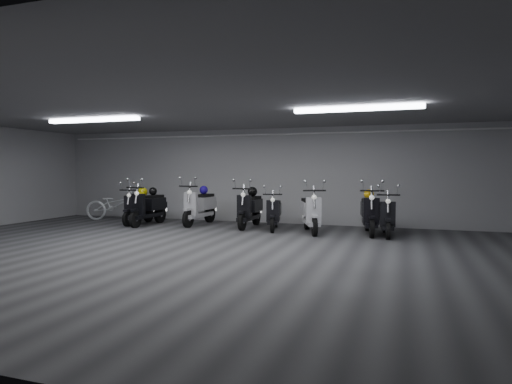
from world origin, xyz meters
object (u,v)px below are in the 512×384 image
(scooter_2, at_px, (199,200))
(scooter_3, at_px, (250,203))
(scooter_1, at_px, (148,201))
(scooter_5, at_px, (274,207))
(helmet_4, at_px, (204,190))
(scooter_7, at_px, (370,207))
(helmet_1, at_px, (252,192))
(helmet_0, at_px, (369,194))
(helmet_3, at_px, (153,191))
(scooter_8, at_px, (387,210))
(helmet_2, at_px, (142,192))
(scooter_0, at_px, (138,203))
(scooter_6, at_px, (311,206))
(bicycle, at_px, (115,202))

(scooter_2, relative_size, scooter_3, 1.04)
(scooter_1, distance_m, scooter_5, 3.68)
(helmet_4, bearing_deg, scooter_2, -93.34)
(scooter_3, bearing_deg, scooter_2, 176.10)
(scooter_7, height_order, helmet_1, scooter_7)
(helmet_0, relative_size, helmet_4, 1.04)
(scooter_5, xyz_separation_m, helmet_3, (-3.67, 0.04, 0.36))
(helmet_0, bearing_deg, scooter_8, -42.78)
(scooter_8, height_order, helmet_3, scooter_8)
(helmet_2, bearing_deg, helmet_3, -16.25)
(helmet_0, bearing_deg, helmet_3, -177.75)
(scooter_8, xyz_separation_m, helmet_4, (-5.15, 0.72, 0.36))
(scooter_0, relative_size, scooter_2, 0.90)
(helmet_2, height_order, helmet_3, helmet_3)
(scooter_2, xyz_separation_m, scooter_7, (4.75, -0.29, -0.02))
(scooter_0, relative_size, helmet_3, 7.35)
(scooter_3, height_order, scooter_6, same)
(scooter_1, xyz_separation_m, scooter_5, (3.68, 0.21, -0.08))
(scooter_1, distance_m, bicycle, 1.86)
(scooter_8, bearing_deg, helmet_0, 131.42)
(scooter_2, distance_m, helmet_3, 1.40)
(bicycle, bearing_deg, scooter_3, -111.59)
(scooter_1, relative_size, scooter_7, 1.00)
(helmet_2, bearing_deg, scooter_6, -3.91)
(scooter_2, height_order, helmet_3, scooter_2)
(helmet_4, bearing_deg, scooter_0, -159.93)
(scooter_2, relative_size, scooter_7, 1.03)
(scooter_6, xyz_separation_m, helmet_4, (-3.32, 0.77, 0.32))
(scooter_6, distance_m, helmet_4, 3.42)
(scooter_7, bearing_deg, helmet_4, 164.15)
(scooter_3, xyz_separation_m, bicycle, (-4.59, 0.33, -0.09))
(scooter_7, xyz_separation_m, helmet_4, (-4.74, 0.56, 0.31))
(helmet_4, bearing_deg, helmet_1, -3.37)
(scooter_7, relative_size, scooter_8, 1.08)
(bicycle, bearing_deg, scooter_6, -114.24)
(helmet_2, xyz_separation_m, helmet_4, (1.79, 0.42, 0.07))
(scooter_6, relative_size, helmet_1, 6.74)
(scooter_0, bearing_deg, helmet_1, 7.24)
(scooter_8, relative_size, helmet_3, 7.36)
(scooter_3, bearing_deg, scooter_6, -14.29)
(scooter_6, xyz_separation_m, scooter_7, (1.42, 0.21, 0.01))
(scooter_1, bearing_deg, scooter_6, 1.95)
(scooter_7, bearing_deg, scooter_3, 167.03)
(scooter_7, xyz_separation_m, helmet_3, (-6.10, 0.01, 0.28))
(scooter_2, distance_m, scooter_5, 2.35)
(scooter_0, distance_m, scooter_7, 6.52)
(scooter_6, relative_size, helmet_3, 7.90)
(bicycle, distance_m, helmet_3, 1.81)
(scooter_7, distance_m, scooter_8, 0.44)
(helmet_0, distance_m, helmet_4, 4.71)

